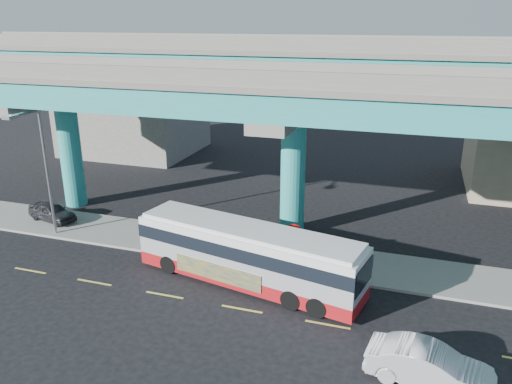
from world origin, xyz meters
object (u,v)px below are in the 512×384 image
(sedan, at_px, (429,366))
(parked_car, at_px, (52,212))
(stop_sign, at_px, (294,236))
(transit_bus, at_px, (248,253))
(street_lamp, at_px, (38,155))

(sedan, bearing_deg, parked_car, 77.97)
(parked_car, distance_m, stop_sign, 16.75)
(transit_bus, relative_size, sedan, 2.58)
(street_lamp, xyz_separation_m, stop_sign, (15.11, 0.74, -3.30))
(sedan, relative_size, stop_sign, 1.88)
(transit_bus, relative_size, parked_car, 3.23)
(transit_bus, bearing_deg, stop_sign, 60.06)
(transit_bus, height_order, parked_car, transit_bus)
(sedan, xyz_separation_m, street_lamp, (-21.96, 6.27, 4.51))
(parked_car, bearing_deg, street_lamp, -131.28)
(transit_bus, distance_m, parked_car, 15.25)
(parked_car, relative_size, stop_sign, 1.50)
(transit_bus, relative_size, stop_sign, 4.85)
(sedan, distance_m, stop_sign, 9.88)
(sedan, xyz_separation_m, parked_car, (-23.50, 8.46, 0.00))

